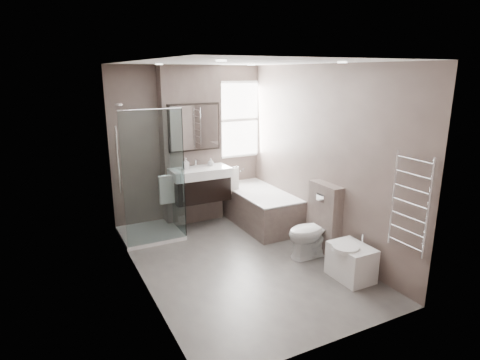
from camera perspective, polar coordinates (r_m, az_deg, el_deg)
room at (r=5.11m, az=-0.01°, el=1.66°), size 2.70×3.90×2.70m
vanity_pier at (r=6.71m, az=-6.94°, el=4.81°), size 1.00×0.25×2.60m
vanity at (r=6.51m, az=-5.71°, el=-0.52°), size 0.95×0.47×0.66m
mirror_cabinet at (r=6.50m, az=-6.52°, el=7.44°), size 0.86×0.08×0.76m
towel_left at (r=6.33m, az=-10.36°, el=-1.36°), size 0.24×0.06×0.44m
towel_right at (r=6.72m, az=-1.20°, el=-0.14°), size 0.24×0.06×0.44m
shower_enclosure at (r=6.30m, az=-11.78°, el=-3.70°), size 0.90×0.90×2.00m
bathtub at (r=6.74m, az=2.76°, el=-3.70°), size 0.75×1.60×0.57m
window at (r=7.10m, az=-0.42°, el=8.55°), size 0.98×0.06×1.33m
toilet at (r=5.65m, az=10.28°, el=-7.24°), size 0.72×0.42×0.72m
cistern_box at (r=5.78m, az=11.94°, el=-5.34°), size 0.19×0.55×1.00m
bidet at (r=5.23m, az=15.48°, el=-11.08°), size 0.47×0.54×0.56m
towel_radiator at (r=4.71m, az=23.03°, el=-3.05°), size 0.03×0.49×1.10m
soap_bottle_a at (r=6.38m, az=-7.69°, el=2.34°), size 0.08×0.08×0.18m
soap_bottle_b at (r=6.57m, az=-4.17°, el=2.56°), size 0.10×0.10×0.13m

